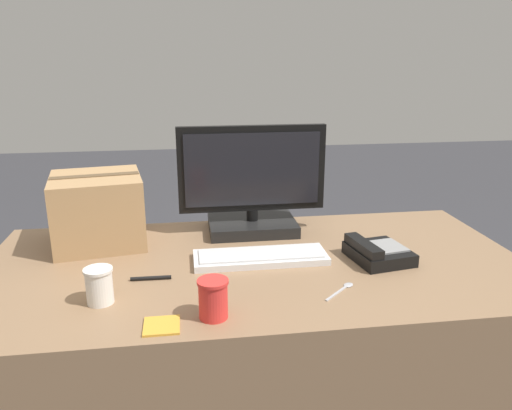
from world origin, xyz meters
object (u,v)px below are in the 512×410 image
object	(u,v)px
sticky_note_pad	(162,326)
spoon	(343,288)
keyboard	(260,257)
paper_cup_left	(99,286)
desk_phone	(377,252)
pen_marker	(151,278)
cardboard_box	(98,210)
paper_cup_right	(213,299)
monitor	(252,191)

from	to	relation	value
sticky_note_pad	spoon	bearing A→B (deg)	14.80
keyboard	paper_cup_left	bearing A→B (deg)	-155.01
spoon	keyboard	bearing A→B (deg)	87.70
desk_phone	pen_marker	bearing A→B (deg)	173.79
spoon	pen_marker	world-z (taller)	pen_marker
pen_marker	keyboard	bearing A→B (deg)	-163.13
paper_cup_left	cardboard_box	distance (m)	0.49
keyboard	sticky_note_pad	xyz separation A→B (m)	(-0.31, -0.38, -0.01)
spoon	pen_marker	xyz separation A→B (m)	(-0.57, 0.14, 0.00)
paper_cup_left	paper_cup_right	size ratio (longest dim) A/B	0.96
spoon	pen_marker	distance (m)	0.59
keyboard	sticky_note_pad	world-z (taller)	keyboard
spoon	pen_marker	size ratio (longest dim) A/B	0.95
monitor	paper_cup_right	bearing A→B (deg)	-106.43
desk_phone	pen_marker	world-z (taller)	desk_phone
desk_phone	cardboard_box	size ratio (longest dim) A/B	0.64
cardboard_box	pen_marker	bearing A→B (deg)	-60.02
keyboard	spoon	distance (m)	0.32
desk_phone	paper_cup_left	size ratio (longest dim) A/B	2.17
paper_cup_right	spoon	size ratio (longest dim) A/B	0.92
spoon	cardboard_box	xyz separation A→B (m)	(-0.77, 0.49, 0.12)
monitor	desk_phone	world-z (taller)	monitor
paper_cup_left	pen_marker	xyz separation A→B (m)	(0.13, 0.13, -0.05)
keyboard	spoon	xyz separation A→B (m)	(0.21, -0.24, -0.01)
keyboard	monitor	bearing A→B (deg)	87.46
keyboard	cardboard_box	world-z (taller)	cardboard_box
cardboard_box	keyboard	bearing A→B (deg)	-23.87
monitor	paper_cup_left	bearing A→B (deg)	-133.62
sticky_note_pad	paper_cup_left	bearing A→B (deg)	138.18
keyboard	paper_cup_right	distance (m)	0.40
monitor	desk_phone	bearing A→B (deg)	-42.65
cardboard_box	sticky_note_pad	distance (m)	0.69
monitor	paper_cup_left	xyz separation A→B (m)	(-0.50, -0.52, -0.11)
desk_phone	cardboard_box	bearing A→B (deg)	152.58
paper_cup_left	pen_marker	size ratio (longest dim) A/B	0.83
spoon	cardboard_box	bearing A→B (deg)	104.33
keyboard	cardboard_box	distance (m)	0.62
desk_phone	cardboard_box	distance (m)	0.99
spoon	cardboard_box	distance (m)	0.92
pen_marker	cardboard_box	bearing A→B (deg)	-58.83
paper_cup_right	pen_marker	size ratio (longest dim) A/B	0.87
desk_phone	paper_cup_left	bearing A→B (deg)	-178.50
cardboard_box	sticky_note_pad	bearing A→B (deg)	-68.96
spoon	sticky_note_pad	xyz separation A→B (m)	(-0.52, -0.14, 0.00)
desk_phone	pen_marker	distance (m)	0.75
keyboard	cardboard_box	xyz separation A→B (m)	(-0.56, 0.25, 0.11)
sticky_note_pad	keyboard	bearing A→B (deg)	50.70
desk_phone	paper_cup_right	size ratio (longest dim) A/B	2.08
desk_phone	pen_marker	xyz separation A→B (m)	(-0.74, -0.05, -0.02)
pen_marker	sticky_note_pad	world-z (taller)	pen_marker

